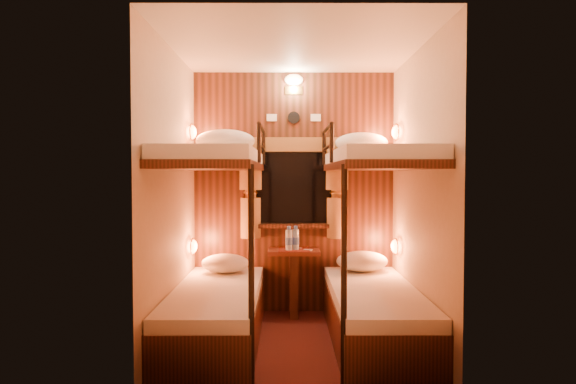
{
  "coord_description": "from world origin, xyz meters",
  "views": [
    {
      "loc": [
        -0.07,
        -4.12,
        1.39
      ],
      "look_at": [
        -0.06,
        0.15,
        1.24
      ],
      "focal_mm": 32.0,
      "sensor_mm": 36.0,
      "label": 1
    }
  ],
  "objects_px": {
    "bottle_left": "(289,240)",
    "bottle_right": "(296,240)",
    "table": "(294,273)",
    "bunk_right": "(374,274)",
    "bunk_left": "(217,275)"
  },
  "relations": [
    {
      "from": "bunk_left",
      "to": "bunk_right",
      "type": "height_order",
      "value": "same"
    },
    {
      "from": "table",
      "to": "bottle_right",
      "type": "distance_m",
      "value": 0.34
    },
    {
      "from": "bunk_right",
      "to": "bottle_right",
      "type": "height_order",
      "value": "bunk_right"
    },
    {
      "from": "bunk_right",
      "to": "bottle_left",
      "type": "relative_size",
      "value": 8.04
    },
    {
      "from": "table",
      "to": "bottle_right",
      "type": "relative_size",
      "value": 2.8
    },
    {
      "from": "table",
      "to": "bottle_right",
      "type": "height_order",
      "value": "bottle_right"
    },
    {
      "from": "bunk_right",
      "to": "bottle_left",
      "type": "distance_m",
      "value": 1.02
    },
    {
      "from": "bunk_left",
      "to": "table",
      "type": "distance_m",
      "value": 1.02
    },
    {
      "from": "bunk_left",
      "to": "bottle_right",
      "type": "distance_m",
      "value": 1.02
    },
    {
      "from": "bunk_left",
      "to": "table",
      "type": "bearing_deg",
      "value": 50.33
    },
    {
      "from": "bottle_left",
      "to": "bottle_right",
      "type": "height_order",
      "value": "bottle_left"
    },
    {
      "from": "bunk_right",
      "to": "table",
      "type": "xyz_separation_m",
      "value": [
        -0.65,
        0.78,
        -0.14
      ]
    },
    {
      "from": "bunk_left",
      "to": "bunk_right",
      "type": "xyz_separation_m",
      "value": [
        1.3,
        0.0,
        0.0
      ]
    },
    {
      "from": "bottle_right",
      "to": "bunk_right",
      "type": "bearing_deg",
      "value": -50.16
    },
    {
      "from": "table",
      "to": "bottle_left",
      "type": "xyz_separation_m",
      "value": [
        -0.05,
        -0.07,
        0.34
      ]
    }
  ]
}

